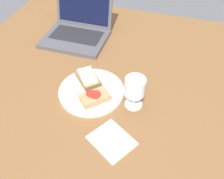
% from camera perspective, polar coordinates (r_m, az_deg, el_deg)
% --- Properties ---
extents(wooden_table, '(1.40, 1.40, 0.03)m').
position_cam_1_polar(wooden_table, '(1.01, -1.90, -0.90)').
color(wooden_table, brown).
rests_on(wooden_table, ground).
extents(plate, '(0.26, 0.26, 0.02)m').
position_cam_1_polar(plate, '(0.99, -4.71, -0.43)').
color(plate, silver).
rests_on(plate, wooden_table).
extents(sandwich_with_cheese, '(0.13, 0.13, 0.03)m').
position_cam_1_polar(sandwich_with_cheese, '(1.01, -5.55, 2.60)').
color(sandwich_with_cheese, brown).
rests_on(sandwich_with_cheese, plate).
extents(sandwich_with_tomato, '(0.12, 0.12, 0.03)m').
position_cam_1_polar(sandwich_with_tomato, '(0.94, -3.99, -1.76)').
color(sandwich_with_tomato, '#A88456').
rests_on(sandwich_with_tomato, plate).
extents(wine_glass, '(0.07, 0.07, 0.13)m').
position_cam_1_polar(wine_glass, '(0.89, 5.26, 0.36)').
color(wine_glass, white).
rests_on(wine_glass, wooden_table).
extents(laptop, '(0.31, 0.28, 0.22)m').
position_cam_1_polar(laptop, '(1.30, -7.88, 13.42)').
color(laptop, '#4C4C51').
rests_on(laptop, wooden_table).
extents(napkin, '(0.18, 0.17, 0.00)m').
position_cam_1_polar(napkin, '(0.85, -0.04, -11.58)').
color(napkin, white).
rests_on(napkin, wooden_table).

